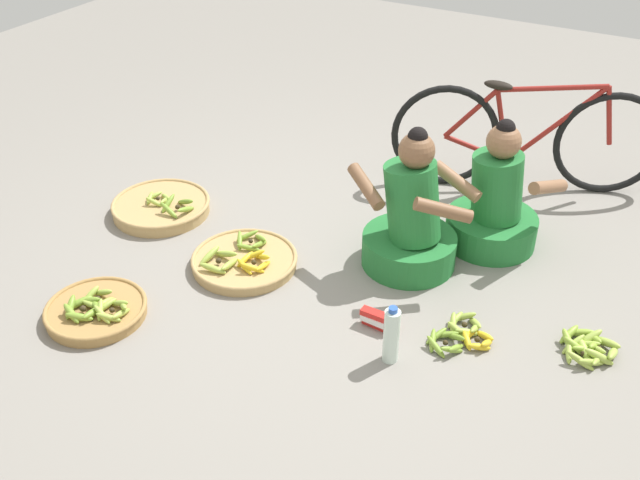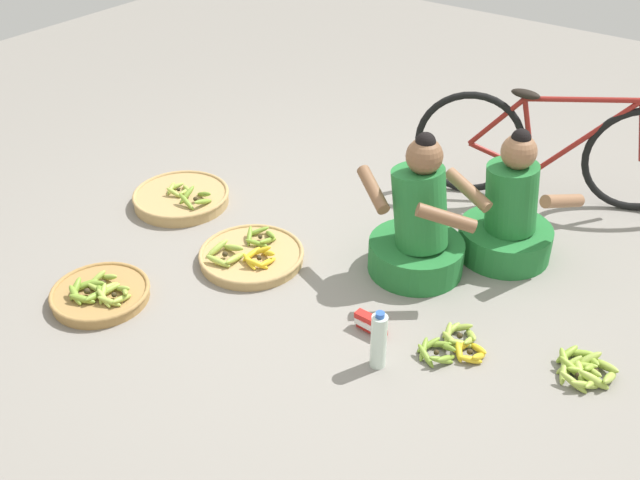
% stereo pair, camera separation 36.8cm
% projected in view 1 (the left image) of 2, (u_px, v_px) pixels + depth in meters
% --- Properties ---
extents(ground_plane, '(10.00, 10.00, 0.00)m').
position_uv_depth(ground_plane, '(338.00, 276.00, 4.02)').
color(ground_plane, gray).
extents(vendor_woman_front, '(0.74, 0.52, 0.83)m').
position_uv_depth(vendor_woman_front, '(411.00, 223.00, 3.98)').
color(vendor_woman_front, '#237233').
rests_on(vendor_woman_front, ground).
extents(vendor_woman_behind, '(0.69, 0.52, 0.78)m').
position_uv_depth(vendor_woman_behind, '(494.00, 206.00, 4.16)').
color(vendor_woman_behind, '#237233').
rests_on(vendor_woman_behind, ground).
extents(bicycle_leaning, '(1.59, 0.70, 0.73)m').
position_uv_depth(bicycle_leaning, '(526.00, 138.00, 4.65)').
color(bicycle_leaning, black).
rests_on(bicycle_leaning, ground).
extents(banana_basket_front_left, '(0.59, 0.59, 0.13)m').
position_uv_depth(banana_basket_front_left, '(244.00, 260.00, 4.08)').
color(banana_basket_front_left, tan).
rests_on(banana_basket_front_left, ground).
extents(banana_basket_near_bicycle, '(0.60, 0.60, 0.15)m').
position_uv_depth(banana_basket_near_bicycle, '(161.00, 206.00, 4.55)').
color(banana_basket_near_bicycle, tan).
rests_on(banana_basket_near_bicycle, ground).
extents(banana_basket_front_center, '(0.51, 0.51, 0.13)m').
position_uv_depth(banana_basket_front_center, '(96.00, 310.00, 3.71)').
color(banana_basket_front_center, '#A87F47').
rests_on(banana_basket_front_center, ground).
extents(loose_bananas_near_vendor, '(0.31, 0.37, 0.09)m').
position_uv_depth(loose_bananas_near_vendor, '(461.00, 334.00, 3.58)').
color(loose_bananas_near_vendor, gold).
rests_on(loose_bananas_near_vendor, ground).
extents(loose_bananas_back_left, '(0.30, 0.30, 0.10)m').
position_uv_depth(loose_bananas_back_left, '(588.00, 347.00, 3.49)').
color(loose_bananas_back_left, '#8CAD38').
rests_on(loose_bananas_back_left, ground).
extents(water_bottle, '(0.08, 0.08, 0.31)m').
position_uv_depth(water_bottle, '(391.00, 335.00, 3.39)').
color(water_bottle, silver).
rests_on(water_bottle, ground).
extents(packet_carton_stack, '(0.17, 0.08, 0.09)m').
position_uv_depth(packet_carton_stack, '(377.00, 320.00, 3.64)').
color(packet_carton_stack, red).
rests_on(packet_carton_stack, ground).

